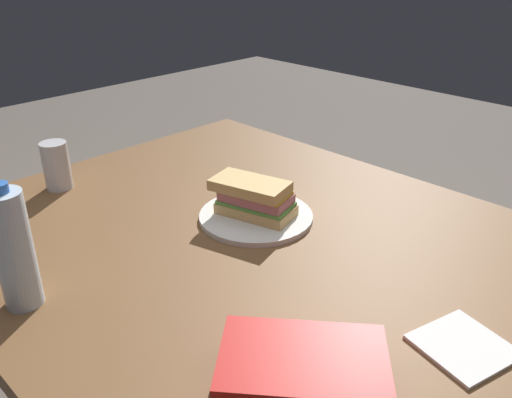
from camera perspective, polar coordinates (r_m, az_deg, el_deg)
dining_table at (r=1.16m, az=1.19°, el=-8.84°), size 1.42×1.07×0.72m
paper_plate at (r=1.22m, az=0.00°, el=-1.85°), size 0.26×0.26×0.01m
sandwich at (r=1.20m, az=-0.20°, el=0.13°), size 0.20×0.14×0.08m
chip_bag at (r=0.78m, az=4.96°, el=-18.09°), size 0.27×0.26×0.07m
water_bottle_tall at (r=0.99m, az=-24.29°, el=-4.92°), size 0.06×0.06×0.23m
soda_can_silver at (r=1.44m, az=-20.40°, el=3.33°), size 0.07×0.07×0.12m
paper_napkin at (r=0.93m, az=21.04°, el=-14.44°), size 0.16×0.16×0.01m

